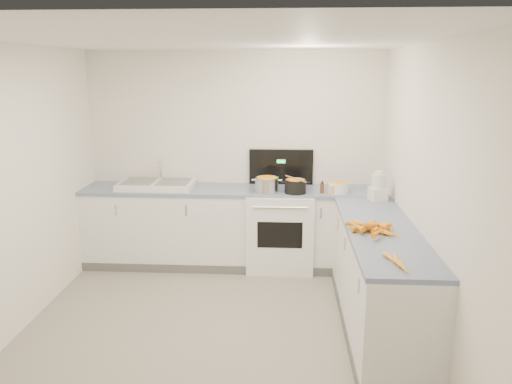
# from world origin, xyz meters

# --- Properties ---
(floor) EXTENTS (3.50, 4.00, 0.00)m
(floor) POSITION_xyz_m (0.00, 0.00, 0.00)
(floor) COLOR gray
(floor) RESTS_ON ground
(ceiling) EXTENTS (3.50, 4.00, 0.00)m
(ceiling) POSITION_xyz_m (0.00, 0.00, 2.50)
(ceiling) COLOR white
(ceiling) RESTS_ON ground
(wall_back) EXTENTS (3.50, 0.00, 2.50)m
(wall_back) POSITION_xyz_m (0.00, 2.00, 1.25)
(wall_back) COLOR white
(wall_back) RESTS_ON ground
(wall_front) EXTENTS (3.50, 0.00, 2.50)m
(wall_front) POSITION_xyz_m (0.00, -2.00, 1.25)
(wall_front) COLOR white
(wall_front) RESTS_ON ground
(wall_left) EXTENTS (0.00, 4.00, 2.50)m
(wall_left) POSITION_xyz_m (-1.75, 0.00, 1.25)
(wall_left) COLOR white
(wall_left) RESTS_ON ground
(wall_right) EXTENTS (0.00, 4.00, 2.50)m
(wall_right) POSITION_xyz_m (1.75, 0.00, 1.25)
(wall_right) COLOR white
(wall_right) RESTS_ON ground
(counter_back) EXTENTS (3.50, 0.62, 0.94)m
(counter_back) POSITION_xyz_m (0.00, 1.70, 0.47)
(counter_back) COLOR white
(counter_back) RESTS_ON ground
(counter_right) EXTENTS (0.62, 2.20, 0.94)m
(counter_right) POSITION_xyz_m (1.45, 0.30, 0.47)
(counter_right) COLOR white
(counter_right) RESTS_ON ground
(stove) EXTENTS (0.76, 0.65, 1.36)m
(stove) POSITION_xyz_m (0.55, 1.69, 0.47)
(stove) COLOR white
(stove) RESTS_ON ground
(sink) EXTENTS (0.86, 0.52, 0.31)m
(sink) POSITION_xyz_m (-0.90, 1.70, 0.98)
(sink) COLOR white
(sink) RESTS_ON counter_back
(steel_pot) EXTENTS (0.26, 0.26, 0.19)m
(steel_pot) POSITION_xyz_m (0.40, 1.54, 1.02)
(steel_pot) COLOR silver
(steel_pot) RESTS_ON stove
(black_pot) EXTENTS (0.32, 0.32, 0.17)m
(black_pot) POSITION_xyz_m (0.72, 1.53, 1.01)
(black_pot) COLOR black
(black_pot) RESTS_ON stove
(wooden_spoon) EXTENTS (0.23, 0.34, 0.02)m
(wooden_spoon) POSITION_xyz_m (0.72, 1.53, 1.10)
(wooden_spoon) COLOR #AD7A47
(wooden_spoon) RESTS_ON black_pot
(mixing_bowl) EXTENTS (0.31, 0.31, 0.12)m
(mixing_bowl) POSITION_xyz_m (1.20, 1.60, 1.00)
(mixing_bowl) COLOR white
(mixing_bowl) RESTS_ON counter_back
(extract_bottle) EXTENTS (0.05, 0.05, 0.11)m
(extract_bottle) POSITION_xyz_m (1.01, 1.54, 1.00)
(extract_bottle) COLOR #593319
(extract_bottle) RESTS_ON counter_back
(spice_jar) EXTENTS (0.05, 0.05, 0.09)m
(spice_jar) POSITION_xyz_m (1.12, 1.50, 0.98)
(spice_jar) COLOR #E5B266
(spice_jar) RESTS_ON counter_back
(food_processor) EXTENTS (0.19, 0.22, 0.32)m
(food_processor) POSITION_xyz_m (1.58, 1.26, 1.08)
(food_processor) COLOR white
(food_processor) RESTS_ON counter_right
(carrot_pile) EXTENTS (0.44, 0.50, 0.09)m
(carrot_pile) POSITION_xyz_m (1.36, 0.20, 0.97)
(carrot_pile) COLOR orange
(carrot_pile) RESTS_ON counter_right
(peeled_carrots) EXTENTS (0.13, 0.36, 0.04)m
(peeled_carrots) POSITION_xyz_m (1.40, -0.55, 0.96)
(peeled_carrots) COLOR #FF9D26
(peeled_carrots) RESTS_ON counter_right
(peelings) EXTENTS (0.20, 0.22, 0.01)m
(peelings) POSITION_xyz_m (-1.09, 1.70, 1.02)
(peelings) COLOR tan
(peelings) RESTS_ON sink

